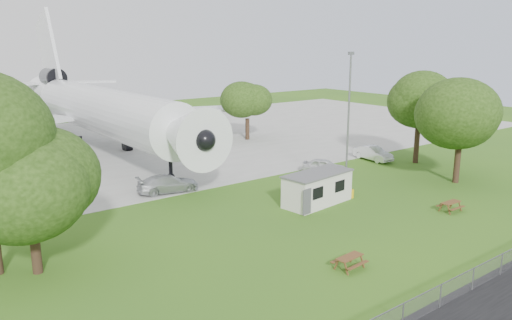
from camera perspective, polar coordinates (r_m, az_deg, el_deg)
ground at (r=34.08m, az=8.43°, el=-9.02°), size 160.00×160.00×0.00m
concrete_apron at (r=65.26m, az=-16.15°, el=1.43°), size 120.00×46.00×0.03m
airliner at (r=61.74m, az=-17.46°, el=5.64°), size 46.36×47.73×17.69m
site_cabin at (r=40.87m, az=7.04°, el=-3.21°), size 6.88×3.40×2.62m
picnic_west at (r=30.28m, az=10.60°, el=-12.08°), size 1.91×1.63×0.76m
picnic_east at (r=42.01m, az=21.29°, el=-5.47°), size 1.82×1.53×0.76m
fence at (r=28.95m, az=22.42°, el=-14.16°), size 58.00×0.04×1.30m
lamp_mast at (r=42.35m, az=10.48°, el=3.76°), size 0.16×0.16×12.00m
tree_west_small at (r=30.05m, az=-24.60°, el=-2.12°), size 7.40×7.40×9.21m
tree_east_front at (r=49.39m, az=22.43°, el=4.51°), size 7.53×7.53×9.94m
tree_east_back at (r=56.24m, az=18.22°, el=6.39°), size 6.84×6.84×10.17m
tree_far_apron at (r=66.86m, az=-1.00°, el=6.49°), size 6.35×6.35×8.10m
car_ne_hatch at (r=50.48m, az=7.80°, el=-0.71°), size 3.87×4.54×1.47m
car_ne_sedan at (r=57.07m, az=13.23°, el=0.73°), size 1.96×4.84×1.56m
car_apron_van at (r=44.43m, az=-10.04°, el=-2.68°), size 5.66×3.16×1.55m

